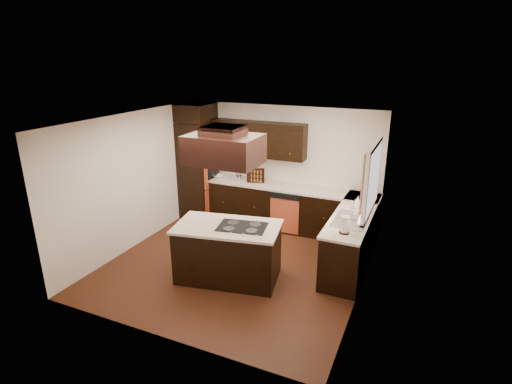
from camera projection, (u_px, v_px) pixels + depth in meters
floor at (237, 264)px, 6.96m from camera, size 4.20×4.20×0.02m
ceiling at (234, 119)px, 6.14m from camera, size 4.20×4.20×0.02m
wall_back at (281, 166)px, 8.38m from camera, size 4.20×0.02×2.50m
wall_front at (156, 251)px, 4.73m from camera, size 4.20×0.02×2.50m
wall_left at (133, 181)px, 7.36m from camera, size 0.02×4.20×2.50m
wall_right at (367, 216)px, 5.75m from camera, size 0.02×4.20×2.50m
oven_column at (198, 170)px, 8.77m from camera, size 0.65×0.75×2.12m
wall_oven_face at (212, 169)px, 8.61m from camera, size 0.05×0.62×0.78m
base_cabinets_back at (276, 207)px, 8.36m from camera, size 2.93×0.60×0.88m
base_cabinets_right at (353, 238)px, 6.91m from camera, size 0.60×2.40×0.88m
countertop_back at (276, 186)px, 8.20m from camera, size 2.93×0.63×0.04m
countertop_right at (354, 214)px, 6.76m from camera, size 0.63×2.40×0.04m
upper_cabinets at (259, 139)px, 8.20m from camera, size 2.00×0.34×0.72m
dishwasher_front at (285, 216)px, 8.01m from camera, size 0.60×0.05×0.72m
window_frame at (372, 179)px, 6.11m from camera, size 0.06×1.32×1.12m
window_pane at (374, 179)px, 6.10m from camera, size 0.00×1.20×1.00m
curtain_left at (364, 183)px, 5.75m from camera, size 0.02×0.34×0.90m
curtain_right at (373, 169)px, 6.48m from camera, size 0.02×0.34×0.90m
sink_rim at (351, 220)px, 6.45m from camera, size 0.52×0.84×0.01m
island at (228, 253)px, 6.40m from camera, size 1.71×1.14×0.88m
island_top at (227, 227)px, 6.25m from camera, size 1.78×1.21×0.04m
cooktop at (242, 227)px, 6.19m from camera, size 0.83×0.63×0.01m
range_hood at (224, 149)px, 5.74m from camera, size 1.05×0.72×0.42m
hood_duct at (223, 130)px, 5.65m from camera, size 0.55×0.50×0.13m
blender_base at (239, 178)px, 8.49m from camera, size 0.15×0.15×0.10m
blender_pitcher at (239, 170)px, 8.43m from camera, size 0.13×0.13×0.26m
spice_rack at (256, 175)px, 8.31m from camera, size 0.38×0.20×0.30m
mixing_bowl at (219, 176)px, 8.69m from camera, size 0.23×0.23×0.06m
soap_bottle at (358, 202)px, 6.99m from camera, size 0.09×0.09×0.20m
paper_towel at (345, 225)px, 5.93m from camera, size 0.14×0.14×0.27m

